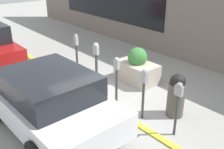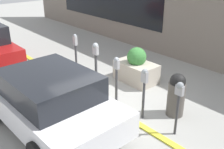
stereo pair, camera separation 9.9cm
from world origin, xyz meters
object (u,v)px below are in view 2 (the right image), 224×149
object	(u,v)px
trash_bin	(176,95)
parking_meter_middle	(116,73)
parking_meter_fourth	(96,59)
parked_car_middle	(49,100)
parking_meter_nearest	(179,97)
parking_meter_farthest	(76,51)
parking_meter_second	(144,85)
planter_box	(136,68)

from	to	relation	value
trash_bin	parking_meter_middle	bearing A→B (deg)	24.40
parking_meter_fourth	parked_car_middle	world-z (taller)	parking_meter_fourth
parking_meter_fourth	parking_meter_nearest	bearing A→B (deg)	-179.22
parked_car_middle	parking_meter_middle	bearing A→B (deg)	-92.49
parking_meter_farthest	parked_car_middle	distance (m)	2.82
trash_bin	parking_meter_second	bearing A→B (deg)	59.74
parking_meter_nearest	trash_bin	world-z (taller)	parking_meter_nearest
parking_meter_farthest	parking_meter_second	bearing A→B (deg)	179.07
parking_meter_fourth	parking_meter_second	bearing A→B (deg)	179.22
parking_meter_second	parking_meter_middle	world-z (taller)	parking_meter_second
parking_meter_second	trash_bin	world-z (taller)	parking_meter_second
parking_meter_second	parking_meter_fourth	bearing A→B (deg)	-0.78
planter_box	parked_car_middle	distance (m)	3.51
parking_meter_second	parking_meter_fourth	size ratio (longest dim) A/B	0.88
parking_meter_fourth	parked_car_middle	bearing A→B (deg)	112.92
parking_meter_second	parking_meter_fourth	distance (m)	1.95
parking_meter_second	parked_car_middle	size ratio (longest dim) A/B	0.34
parking_meter_nearest	parking_meter_second	size ratio (longest dim) A/B	0.98
parking_meter_middle	parking_meter_farthest	world-z (taller)	parking_meter_farthest
parking_meter_fourth	planter_box	xyz separation A→B (m)	(-0.27, -1.43, -0.58)
trash_bin	parking_meter_nearest	bearing A→B (deg)	127.61
parking_meter_farthest	planter_box	world-z (taller)	parking_meter_farthest
planter_box	trash_bin	bearing A→B (deg)	161.21
parked_car_middle	parking_meter_fourth	bearing A→B (deg)	-68.94
parking_meter_fourth	parking_meter_farthest	world-z (taller)	parking_meter_farthest
parking_meter_farthest	parking_meter_fourth	bearing A→B (deg)	178.80
parking_meter_nearest	parking_meter_second	xyz separation A→B (m)	(0.96, 0.07, -0.06)
parking_meter_second	parking_meter_farthest	bearing A→B (deg)	-0.93
planter_box	trash_bin	world-z (taller)	planter_box
parking_meter_nearest	parking_meter_second	world-z (taller)	parking_meter_second
parking_meter_farthest	parking_meter_nearest	bearing A→B (deg)	-179.76
trash_bin	parking_meter_fourth	bearing A→B (deg)	16.76
parking_meter_middle	parking_meter_fourth	bearing A→B (deg)	2.16
parking_meter_second	parking_meter_farthest	xyz separation A→B (m)	(3.04, -0.05, 0.07)
parking_meter_nearest	parked_car_middle	distance (m)	2.91
parking_meter_middle	parking_meter_farthest	xyz separation A→B (m)	(1.97, 0.01, 0.11)
parking_meter_farthest	planter_box	size ratio (longest dim) A/B	1.14
planter_box	parking_meter_second	bearing A→B (deg)	138.87
parking_meter_middle	parking_meter_fourth	size ratio (longest dim) A/B	0.87
parking_meter_middle	parked_car_middle	bearing A→B (deg)	89.37
parking_meter_nearest	parking_meter_middle	bearing A→B (deg)	0.18
parking_meter_nearest	parking_meter_fourth	distance (m)	2.90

